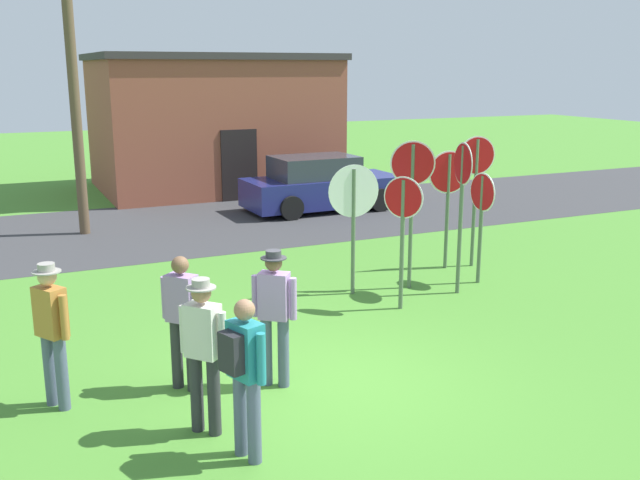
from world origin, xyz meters
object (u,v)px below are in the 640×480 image
object	(u,v)px
stop_sign_rear_left	(403,221)
person_with_sunhat	(203,347)
stop_sign_nearest	(353,205)
person_in_blue	(244,369)
stop_sign_low_front	(462,192)
stop_sign_center_cluster	(412,188)
person_holding_notes	(52,327)
utility_pole	(72,60)
stop_sign_rear_right	(481,209)
stop_sign_leaning_left	(476,178)
parked_car_on_street	(320,185)
person_on_left	(274,310)
stop_sign_leaning_right	(448,188)
person_near_signs	(182,316)

from	to	relation	value
stop_sign_rear_left	person_with_sunhat	xyz separation A→B (m)	(-4.05, -2.66, -0.49)
stop_sign_nearest	person_in_blue	xyz separation A→B (m)	(-3.49, -4.41, -0.59)
stop_sign_low_front	stop_sign_center_cluster	distance (m)	0.86
stop_sign_nearest	stop_sign_rear_left	world-z (taller)	stop_sign_nearest
stop_sign_low_front	person_holding_notes	bearing A→B (deg)	-166.26
utility_pole	person_in_blue	world-z (taller)	utility_pole
stop_sign_rear_right	person_holding_notes	size ratio (longest dim) A/B	1.17
stop_sign_rear_right	person_holding_notes	world-z (taller)	stop_sign_rear_right
stop_sign_leaning_left	person_holding_notes	world-z (taller)	stop_sign_leaning_left
person_in_blue	utility_pole	bearing A→B (deg)	90.90
person_with_sunhat	stop_sign_leaning_left	bearing A→B (deg)	32.84
stop_sign_leaning_left	stop_sign_rear_left	bearing A→B (deg)	-147.94
parked_car_on_street	stop_sign_rear_left	world-z (taller)	stop_sign_rear_left
person_on_left	utility_pole	bearing A→B (deg)	96.29
stop_sign_rear_right	stop_sign_low_front	bearing A→B (deg)	-153.34
stop_sign_rear_left	person_with_sunhat	bearing A→B (deg)	-146.67
stop_sign_low_front	stop_sign_rear_left	world-z (taller)	stop_sign_low_front
stop_sign_center_cluster	person_holding_notes	distance (m)	6.64
stop_sign_leaning_left	stop_sign_leaning_right	distance (m)	0.60
stop_sign_leaning_left	person_with_sunhat	size ratio (longest dim) A/B	1.49
utility_pole	stop_sign_center_cluster	size ratio (longest dim) A/B	2.91
stop_sign_leaning_left	stop_sign_rear_right	world-z (taller)	stop_sign_leaning_left
utility_pole	stop_sign_low_front	world-z (taller)	utility_pole
stop_sign_rear_left	utility_pole	bearing A→B (deg)	116.95
stop_sign_leaning_right	person_on_left	bearing A→B (deg)	-144.19
utility_pole	stop_sign_nearest	xyz separation A→B (m)	(3.67, -6.83, -2.45)
person_on_left	person_in_blue	size ratio (longest dim) A/B	1.03
stop_sign_nearest	person_with_sunhat	xyz separation A→B (m)	(-3.70, -3.71, -0.59)
stop_sign_leaning_left	stop_sign_rear_left	size ratio (longest dim) A/B	1.18
parked_car_on_street	person_near_signs	xyz separation A→B (m)	(-6.30, -9.67, 0.26)
parked_car_on_street	stop_sign_leaning_left	size ratio (longest dim) A/B	1.67
stop_sign_low_front	person_with_sunhat	xyz separation A→B (m)	(-5.39, -2.97, -0.81)
stop_sign_rear_left	person_with_sunhat	distance (m)	4.87
stop_sign_rear_left	stop_sign_rear_right	xyz separation A→B (m)	(2.06, 0.67, -0.10)
utility_pole	parked_car_on_street	size ratio (longest dim) A/B	1.78
stop_sign_center_cluster	stop_sign_rear_right	bearing A→B (deg)	-10.93
stop_sign_low_front	person_on_left	bearing A→B (deg)	-153.02
stop_sign_leaning_left	person_near_signs	size ratio (longest dim) A/B	1.53
stop_sign_leaning_left	person_in_blue	distance (m)	8.24
stop_sign_leaning_right	stop_sign_center_cluster	bearing A→B (deg)	-148.41
person_with_sunhat	person_in_blue	bearing A→B (deg)	-73.04
stop_sign_nearest	stop_sign_leaning_left	distance (m)	3.06
stop_sign_leaning_right	person_near_signs	world-z (taller)	stop_sign_leaning_right
utility_pole	stop_sign_center_cluster	xyz separation A→B (m)	(4.74, -6.96, -2.21)
person_in_blue	person_holding_notes	size ratio (longest dim) A/B	0.97
person_on_left	person_with_sunhat	bearing A→B (deg)	-144.53
stop_sign_rear_right	person_on_left	distance (m)	5.61
stop_sign_leaning_right	person_with_sunhat	world-z (taller)	stop_sign_leaning_right
stop_sign_rear_left	stop_sign_rear_right	world-z (taller)	stop_sign_rear_left
stop_sign_rear_right	person_on_left	size ratio (longest dim) A/B	1.17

